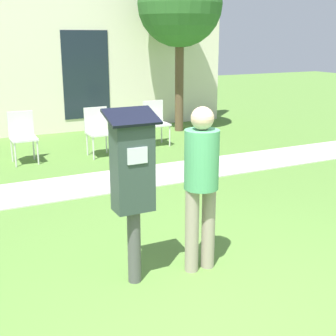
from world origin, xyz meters
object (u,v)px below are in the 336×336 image
person_standing (201,177)px  outdoor_chair_left (22,133)px  outdoor_chair_right (155,119)px  outdoor_chair_middle (98,128)px  parking_meter (133,175)px

person_standing → outdoor_chair_left: bearing=95.9°
outdoor_chair_left → outdoor_chair_right: size_ratio=1.00×
outdoor_chair_middle → outdoor_chair_right: 1.39m
person_standing → parking_meter: bearing=171.8°
outdoor_chair_left → person_standing: bearing=-80.0°
person_standing → outdoor_chair_middle: 4.76m
person_standing → outdoor_chair_middle: (0.54, 4.71, -0.40)m
person_standing → outdoor_chair_right: person_standing is taller
outdoor_chair_middle → outdoor_chair_left: bearing=170.5°
parking_meter → outdoor_chair_middle: (1.20, 4.66, -0.49)m
parking_meter → person_standing: (0.66, -0.05, -0.09)m
parking_meter → outdoor_chair_right: parking_meter is taller
outdoor_chair_left → outdoor_chair_middle: size_ratio=1.00×
parking_meter → person_standing: size_ratio=1.01×
outdoor_chair_middle → parking_meter: bearing=-108.3°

